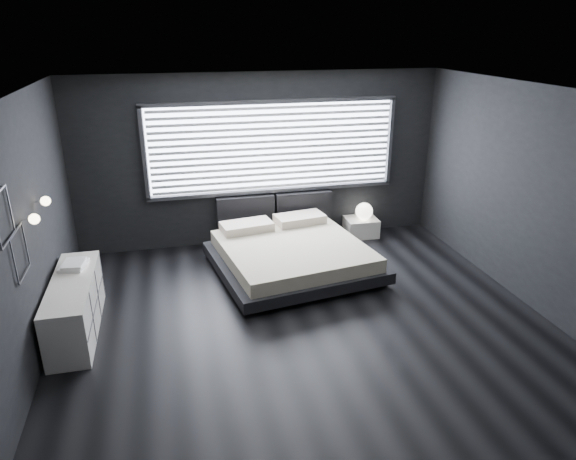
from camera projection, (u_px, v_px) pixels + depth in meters
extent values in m
plane|color=black|center=(304.00, 321.00, 6.44)|extent=(6.00, 6.00, 0.00)
plane|color=silver|center=(307.00, 92.00, 5.41)|extent=(6.00, 6.00, 0.00)
cube|color=black|center=(261.00, 160.00, 8.41)|extent=(6.00, 0.04, 2.80)
cube|color=black|center=(413.00, 353.00, 3.44)|extent=(6.00, 0.04, 2.80)
cube|color=black|center=(24.00, 240.00, 5.27)|extent=(0.04, 5.50, 2.80)
cube|color=black|center=(530.00, 197.00, 6.58)|extent=(0.04, 5.50, 2.80)
cube|color=white|center=(273.00, 147.00, 8.36)|extent=(4.00, 0.02, 1.38)
cube|color=#47474C|center=(144.00, 154.00, 7.89)|extent=(0.06, 0.08, 1.48)
cube|color=#47474C|center=(390.00, 141.00, 8.77)|extent=(0.06, 0.08, 1.48)
cube|color=#47474C|center=(273.00, 102.00, 8.06)|extent=(4.14, 0.08, 0.06)
cube|color=#47474C|center=(274.00, 190.00, 8.60)|extent=(4.14, 0.08, 0.06)
cube|color=silver|center=(274.00, 148.00, 8.30)|extent=(3.94, 0.03, 1.32)
cube|color=black|center=(246.00, 211.00, 8.55)|extent=(0.96, 0.16, 0.52)
cube|color=black|center=(304.00, 207.00, 8.77)|extent=(0.96, 0.16, 0.52)
cylinder|color=silver|center=(27.00, 220.00, 5.26)|extent=(0.10, 0.02, 0.02)
sphere|color=#FFE5B7|center=(34.00, 219.00, 5.27)|extent=(0.11, 0.11, 0.11)
cylinder|color=silver|center=(39.00, 201.00, 5.80)|extent=(0.10, 0.02, 0.02)
sphere|color=#FFE5B7|center=(45.00, 201.00, 5.81)|extent=(0.11, 0.11, 0.11)
cube|color=#47474C|center=(9.00, 240.00, 4.70)|extent=(0.01, 0.46, 0.02)
cube|color=#47474C|center=(10.00, 208.00, 4.82)|extent=(0.01, 0.02, 0.46)
cube|color=#47474C|center=(16.00, 231.00, 4.93)|extent=(0.01, 0.46, 0.02)
cube|color=#47474C|center=(25.00, 274.00, 5.10)|extent=(0.01, 0.46, 0.02)
cube|color=#47474C|center=(26.00, 244.00, 5.22)|extent=(0.01, 0.02, 0.46)
cube|color=#47474C|center=(14.00, 263.00, 4.81)|extent=(0.01, 0.02, 0.46)
cube|color=black|center=(250.00, 308.00, 6.65)|extent=(0.14, 0.14, 0.08)
cube|color=black|center=(378.00, 282.00, 7.33)|extent=(0.14, 0.14, 0.08)
cube|color=black|center=(216.00, 257.00, 8.13)|extent=(0.14, 0.14, 0.08)
cube|color=black|center=(325.00, 239.00, 8.81)|extent=(0.14, 0.14, 0.08)
cube|color=black|center=(293.00, 262.00, 7.68)|extent=(2.53, 2.45, 0.16)
cube|color=#BEB596|center=(293.00, 250.00, 7.62)|extent=(2.27, 2.27, 0.20)
cube|color=beige|center=(247.00, 226.00, 8.07)|extent=(0.85, 0.54, 0.13)
cube|color=beige|center=(300.00, 219.00, 8.39)|extent=(0.85, 0.54, 0.13)
cube|color=white|center=(361.00, 227.00, 9.02)|extent=(0.56, 0.47, 0.32)
sphere|color=white|center=(364.00, 211.00, 8.87)|extent=(0.30, 0.30, 0.30)
cube|color=white|center=(75.00, 306.00, 6.12)|extent=(0.47, 1.69, 0.67)
cube|color=#47474C|center=(96.00, 304.00, 6.17)|extent=(0.01, 1.67, 0.65)
cube|color=white|center=(74.00, 265.00, 6.33)|extent=(0.35, 0.41, 0.04)
cube|color=white|center=(74.00, 263.00, 6.30)|extent=(0.27, 0.34, 0.03)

